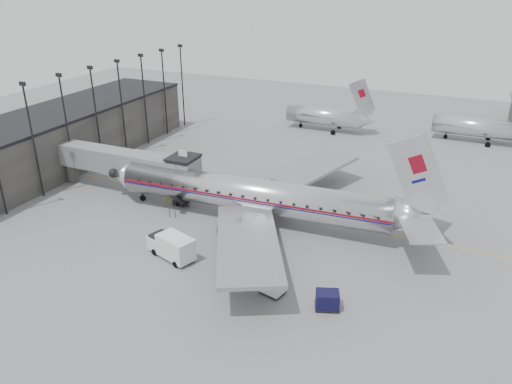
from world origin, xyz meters
TOP-DOWN VIEW (x-y plane):
  - ground at (0.00, 0.00)m, footprint 160.00×160.00m
  - terminal at (-34.00, 10.00)m, footprint 12.00×46.00m
  - apron_line at (3.00, 6.00)m, footprint 60.00×0.15m
  - jet_bridge at (-16.66, 3.67)m, footprint 21.00×6.20m
  - floodlight_masts at (-27.50, 13.00)m, footprint 0.90×42.25m
  - distant_aircraft_near at (-1.79, 42.00)m, footprint 16.39×3.20m
  - distant_aircraft_mid at (24.21, 46.00)m, footprint 16.39×3.20m
  - airliner at (1.81, 3.05)m, footprint 41.38×38.27m
  - service_van at (-3.25, -8.23)m, footprint 6.04×3.84m
  - baggage_cart_navy at (14.19, -10.00)m, footprint 2.58×2.27m
  - baggage_cart_white at (8.93, -10.00)m, footprint 2.35×1.99m
  - ramp_worker at (-11.15, 3.00)m, footprint 0.78×0.71m

SIDE VIEW (x-z plane):
  - ground at x=0.00m, z-range 0.00..0.00m
  - apron_line at x=3.00m, z-range 0.00..0.01m
  - baggage_cart_white at x=8.93m, z-range 0.05..1.66m
  - ramp_worker at x=-11.15m, z-range 0.00..1.78m
  - baggage_cart_navy at x=14.19m, z-range 0.05..1.74m
  - service_van at x=-3.25m, z-range 0.07..2.72m
  - distant_aircraft_near at x=-1.79m, z-range -2.40..7.86m
  - distant_aircraft_mid at x=24.21m, z-range -2.40..7.86m
  - airliner at x=1.81m, z-range -3.25..9.83m
  - terminal at x=-34.00m, z-range 0.00..8.00m
  - jet_bridge at x=-16.66m, z-range 0.63..7.73m
  - floodlight_masts at x=-27.50m, z-range 0.74..15.99m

